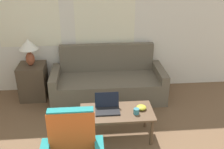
{
  "coord_description": "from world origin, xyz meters",
  "views": [
    {
      "loc": [
        0.32,
        -0.61,
        2.47
      ],
      "look_at": [
        0.64,
        3.08,
        0.75
      ],
      "focal_mm": 42.0,
      "sensor_mm": 36.0,
      "label": 1
    }
  ],
  "objects_px": {
    "couch": "(108,83)",
    "cup_navy": "(136,111)",
    "table_lamp": "(29,47)",
    "coffee_table": "(117,114)",
    "laptop": "(107,107)",
    "snack_bowl": "(141,107)"
  },
  "relations": [
    {
      "from": "couch",
      "to": "cup_navy",
      "type": "relative_size",
      "value": 25.03
    },
    {
      "from": "couch",
      "to": "cup_navy",
      "type": "distance_m",
      "value": 1.36
    },
    {
      "from": "couch",
      "to": "table_lamp",
      "type": "bearing_deg",
      "value": 176.63
    },
    {
      "from": "coffee_table",
      "to": "laptop",
      "type": "bearing_deg",
      "value": 159.59
    },
    {
      "from": "table_lamp",
      "to": "cup_navy",
      "type": "bearing_deg",
      "value": -39.85
    },
    {
      "from": "coffee_table",
      "to": "snack_bowl",
      "type": "bearing_deg",
      "value": 4.88
    },
    {
      "from": "table_lamp",
      "to": "coffee_table",
      "type": "xyz_separation_m",
      "value": [
        1.41,
        -1.31,
        -0.59
      ]
    },
    {
      "from": "snack_bowl",
      "to": "table_lamp",
      "type": "bearing_deg",
      "value": 143.99
    },
    {
      "from": "table_lamp",
      "to": "snack_bowl",
      "type": "height_order",
      "value": "table_lamp"
    },
    {
      "from": "coffee_table",
      "to": "cup_navy",
      "type": "relative_size",
      "value": 12.7
    },
    {
      "from": "couch",
      "to": "coffee_table",
      "type": "distance_m",
      "value": 1.24
    },
    {
      "from": "table_lamp",
      "to": "snack_bowl",
      "type": "distance_m",
      "value": 2.24
    },
    {
      "from": "table_lamp",
      "to": "coffee_table",
      "type": "relative_size",
      "value": 0.47
    },
    {
      "from": "couch",
      "to": "snack_bowl",
      "type": "xyz_separation_m",
      "value": [
        0.39,
        -1.2,
        0.2
      ]
    },
    {
      "from": "table_lamp",
      "to": "coffee_table",
      "type": "distance_m",
      "value": 2.02
    },
    {
      "from": "couch",
      "to": "laptop",
      "type": "xyz_separation_m",
      "value": [
        -0.09,
        -1.18,
        0.22
      ]
    },
    {
      "from": "couch",
      "to": "laptop",
      "type": "bearing_deg",
      "value": -94.54
    },
    {
      "from": "couch",
      "to": "coffee_table",
      "type": "relative_size",
      "value": 1.97
    },
    {
      "from": "cup_navy",
      "to": "laptop",
      "type": "bearing_deg",
      "value": 161.6
    },
    {
      "from": "couch",
      "to": "snack_bowl",
      "type": "bearing_deg",
      "value": -71.92
    },
    {
      "from": "table_lamp",
      "to": "laptop",
      "type": "distance_m",
      "value": 1.86
    },
    {
      "from": "table_lamp",
      "to": "coffee_table",
      "type": "bearing_deg",
      "value": -42.98
    }
  ]
}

